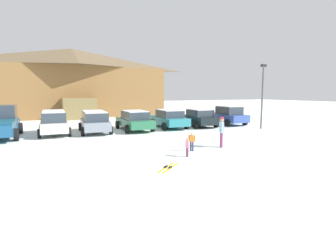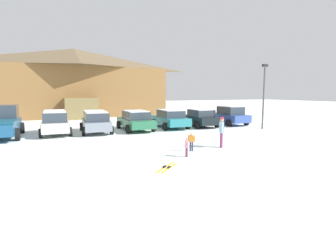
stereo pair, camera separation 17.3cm
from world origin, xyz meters
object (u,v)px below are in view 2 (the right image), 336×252
ski_lodge (75,82)px  parked_blue_hatchback (229,115)px  lamp_post (264,93)px  parked_silver_wagon (55,122)px  parked_grey_wagon (96,121)px  parked_teal_hatchback (170,118)px  parked_green_coupe (135,120)px  pair_of_skis (167,167)px  pickup_truck (2,122)px  skier_adult_in_blue_parka (222,130)px  parked_black_sedan (200,118)px  skier_child_in_orange_jacket (191,140)px  skier_child_in_pink_snowsuit (187,146)px

ski_lodge → parked_blue_hatchback: 20.25m
lamp_post → parked_silver_wagon: bearing=165.7°
parked_grey_wagon → parked_teal_hatchback: (6.24, 0.19, -0.08)m
parked_green_coupe → pair_of_skis: bearing=-100.6°
parked_green_coupe → pickup_truck: bearing=176.6°
parked_green_coupe → lamp_post: (9.77, -3.67, 2.17)m
parked_green_coupe → skier_adult_in_blue_parka: bearing=-74.5°
pickup_truck → parked_grey_wagon: bearing=-4.5°
parked_silver_wagon → pair_of_skis: bearing=-70.7°
parked_green_coupe → parked_black_sedan: 5.90m
parked_silver_wagon → parked_green_coupe: bearing=-3.3°
pickup_truck → skier_child_in_orange_jacket: 13.18m
parked_silver_wagon → skier_child_in_pink_snowsuit: bearing=-60.7°
ski_lodge → parked_blue_hatchback: ski_lodge is taller
pair_of_skis → parked_teal_hatchback: bearing=64.9°
ski_lodge → parked_green_coupe: ski_lodge is taller
ski_lodge → pickup_truck: size_ratio=4.04×
parked_silver_wagon → skier_adult_in_blue_parka: bearing=-46.6°
pair_of_skis → lamp_post: bearing=30.9°
ski_lodge → skier_child_in_pink_snowsuit: size_ratio=25.59×
parked_blue_hatchback → parked_silver_wagon: bearing=178.5°
parked_green_coupe → skier_child_in_pink_snowsuit: size_ratio=5.24×
skier_child_in_orange_jacket → pickup_truck: bearing=136.6°
lamp_post → parked_blue_hatchback: bearing=99.5°
parked_blue_hatchback → skier_adult_in_blue_parka: bearing=-129.6°
pickup_truck → pair_of_skis: 13.42m
parked_green_coupe → parked_blue_hatchback: size_ratio=1.15×
parked_blue_hatchback → lamp_post: lamp_post is taller
pair_of_skis → parked_blue_hatchback: bearing=43.7°
parked_teal_hatchback → pair_of_skis: parked_teal_hatchback is taller
parked_grey_wagon → parked_silver_wagon: bearing=174.5°
parked_teal_hatchback → parked_blue_hatchback: (6.03, -0.32, 0.07)m
parked_teal_hatchback → skier_child_in_orange_jacket: bearing=-107.7°
parked_green_coupe → skier_child_in_pink_snowsuit: (-0.42, -9.43, -0.30)m
skier_child_in_orange_jacket → lamp_post: lamp_post is taller
pickup_truck → skier_child_in_orange_jacket: pickup_truck is taller
parked_green_coupe → skier_child_in_pink_snowsuit: parked_green_coupe is taller
skier_child_in_pink_snowsuit → skier_child_in_orange_jacket: (0.77, 0.92, 0.05)m
ski_lodge → parked_blue_hatchback: size_ratio=5.62×
parked_grey_wagon → parked_green_coupe: parked_grey_wagon is taller
ski_lodge → parked_black_sedan: bearing=-60.4°
parked_silver_wagon → skier_child_in_orange_jacket: parked_silver_wagon is taller
parked_blue_hatchback → skier_adult_in_blue_parka: size_ratio=2.43×
parked_black_sedan → pair_of_skis: bearing=-126.8°
parked_silver_wagon → skier_adult_in_blue_parka: size_ratio=2.66×
parked_grey_wagon → parked_blue_hatchback: 12.27m
pair_of_skis → skier_child_in_pink_snowsuit: bearing=39.5°
parked_blue_hatchback → skier_child_in_pink_snowsuit: (-9.59, -9.36, -0.37)m
parked_silver_wagon → parked_black_sedan: (11.80, -0.50, -0.12)m
skier_child_in_pink_snowsuit → parked_black_sedan: bearing=55.7°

